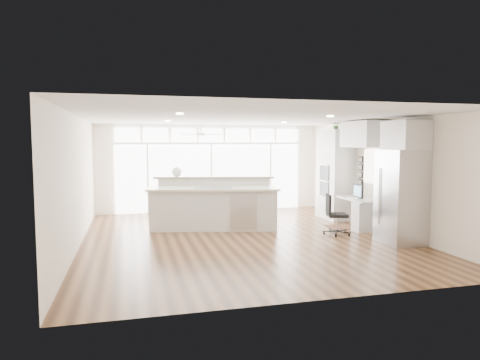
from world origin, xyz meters
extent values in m
cube|color=#412614|center=(0.00, 0.00, -0.01)|extent=(7.00, 8.00, 0.02)
cube|color=silver|center=(0.00, 0.00, 2.70)|extent=(7.00, 8.00, 0.02)
cube|color=white|center=(0.00, 4.00, 1.35)|extent=(7.00, 0.04, 2.70)
cube|color=white|center=(0.00, -4.00, 1.35)|extent=(7.00, 0.04, 2.70)
cube|color=white|center=(-3.50, 0.00, 1.35)|extent=(0.04, 8.00, 2.70)
cube|color=white|center=(3.50, 0.00, 1.35)|extent=(0.04, 8.00, 2.70)
cube|color=white|center=(0.00, 3.94, 1.05)|extent=(5.80, 0.06, 2.08)
cube|color=white|center=(0.00, 3.94, 2.38)|extent=(5.90, 0.06, 0.40)
cube|color=white|center=(3.46, 0.30, 1.55)|extent=(0.04, 0.85, 0.85)
cube|color=white|center=(-0.50, 2.80, 2.48)|extent=(1.16, 1.16, 0.32)
cube|color=#F3EACE|center=(0.00, 0.20, 2.68)|extent=(3.40, 3.00, 0.02)
cube|color=silver|center=(3.17, 1.80, 1.25)|extent=(0.64, 1.20, 2.50)
cube|color=silver|center=(3.13, 0.30, 0.38)|extent=(0.72, 1.30, 0.76)
cube|color=silver|center=(3.17, 0.30, 2.35)|extent=(0.64, 1.30, 0.64)
cube|color=#B4B5B9|center=(3.11, -1.35, 1.00)|extent=(0.76, 0.90, 2.00)
cube|color=silver|center=(3.17, -1.35, 2.30)|extent=(0.64, 0.90, 0.60)
cube|color=black|center=(3.46, 0.92, 1.40)|extent=(0.06, 0.22, 0.80)
cube|color=silver|center=(-0.46, 1.13, 0.64)|extent=(3.40, 1.87, 1.28)
cube|color=#371D11|center=(2.85, 0.51, 0.01)|extent=(0.94, 0.69, 0.01)
cube|color=black|center=(2.21, -0.23, 0.47)|extent=(0.58, 0.55, 0.94)
sphere|color=white|center=(-1.30, 1.73, 1.40)|extent=(0.30, 0.30, 0.25)
cube|color=black|center=(3.05, 0.30, 0.95)|extent=(0.09, 0.45, 0.37)
cube|color=white|center=(2.88, 0.30, 0.77)|extent=(0.14, 0.30, 0.01)
imported|color=#346029|center=(3.17, 1.80, 2.61)|extent=(0.29, 0.31, 0.21)
camera|label=1|loc=(-2.44, -9.21, 2.14)|focal=32.00mm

